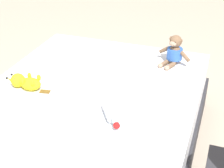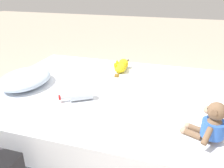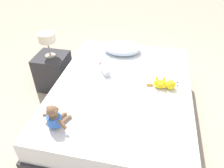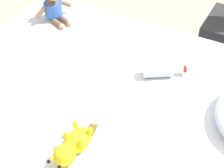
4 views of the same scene
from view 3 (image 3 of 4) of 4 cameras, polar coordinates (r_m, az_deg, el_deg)
name	(u,v)px [view 3 (image 3 of 4)]	position (r m, az deg, el deg)	size (l,w,h in m)	color
ground_plane	(121,117)	(2.65, 2.47, -8.88)	(16.00, 16.00, 0.00)	#B7A893
bed	(122,102)	(2.48, 2.62, -4.87)	(1.49, 1.97, 0.51)	#2D2D33
pillow	(122,48)	(2.89, 2.78, 9.60)	(0.52, 0.42, 0.12)	silver
plush_monkey	(55,118)	(1.87, -15.05, -8.75)	(0.28, 0.25, 0.24)	brown
plush_yellow_creature	(165,84)	(2.30, 13.96, -0.01)	(0.33, 0.12, 0.10)	yellow
glass_bottle	(105,70)	(2.46, -1.94, 3.70)	(0.18, 0.24, 0.08)	silver
nightstand	(54,71)	(3.09, -15.39, 3.25)	(0.41, 0.41, 0.50)	#2D2D33
bedside_lamp	(47,39)	(2.85, -17.02, 11.49)	(0.21, 0.21, 0.32)	gray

